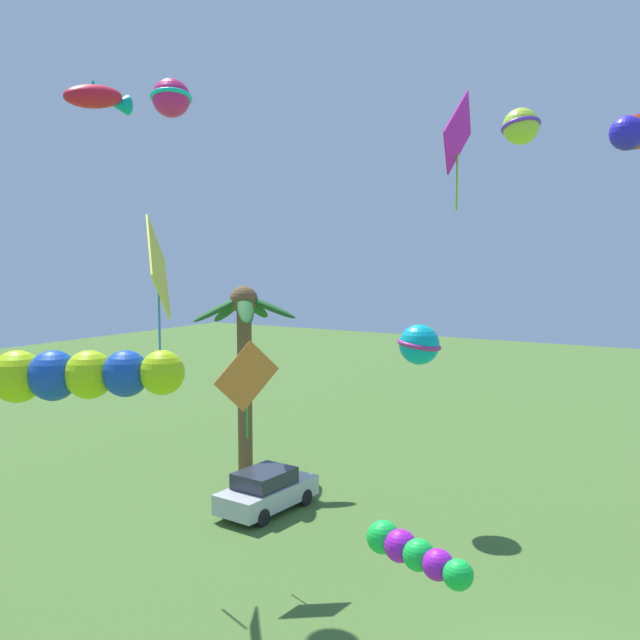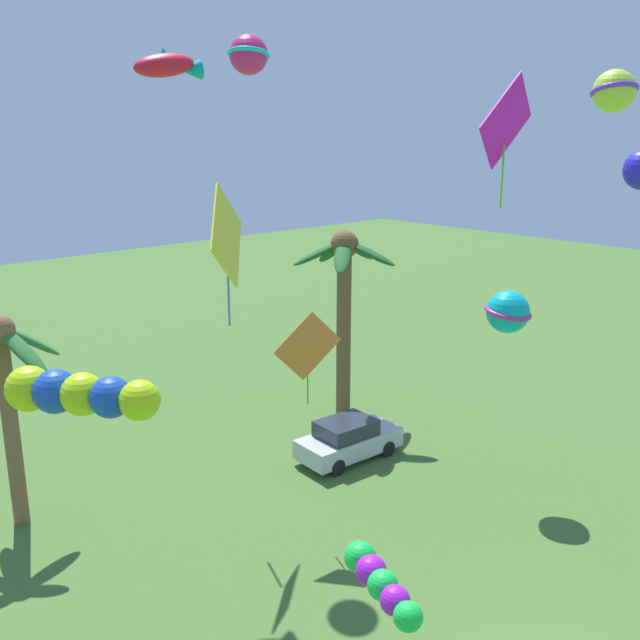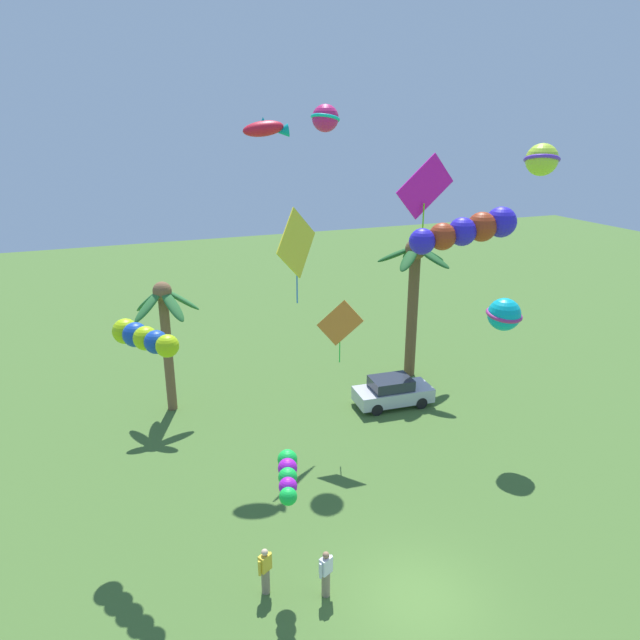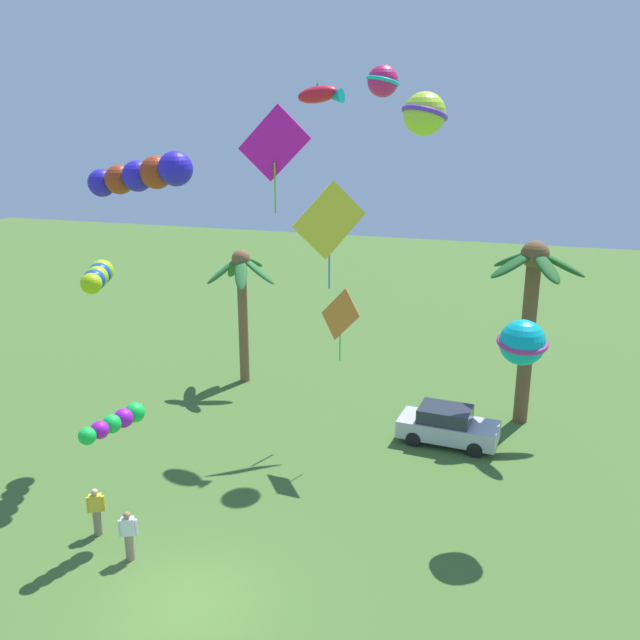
{
  "view_description": "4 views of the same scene",
  "coord_description": "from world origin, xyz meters",
  "px_view_note": "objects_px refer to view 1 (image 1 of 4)",
  "views": [
    {
      "loc": [
        -14.28,
        -2.58,
        9.0
      ],
      "look_at": [
        1.91,
        7.35,
        7.29
      ],
      "focal_mm": 39.18,
      "sensor_mm": 36.0,
      "label": 1
    },
    {
      "loc": [
        -11.69,
        -5.24,
        11.71
      ],
      "look_at": [
        -0.26,
        7.15,
        7.17
      ],
      "focal_mm": 39.83,
      "sensor_mm": 36.0,
      "label": 2
    },
    {
      "loc": [
        -7.82,
        -11.76,
        13.63
      ],
      "look_at": [
        -0.22,
        7.7,
        6.52
      ],
      "focal_mm": 32.41,
      "sensor_mm": 36.0,
      "label": 3
    },
    {
      "loc": [
        8.0,
        -13.17,
        12.4
      ],
      "look_at": [
        1.66,
        6.27,
        6.34
      ],
      "focal_mm": 37.55,
      "sensor_mm": 36.0,
      "label": 4
    }
  ],
  "objects_px": {
    "kite_ball_4": "(419,345)",
    "kite_tube_6": "(80,375)",
    "kite_diamond_8": "(247,377)",
    "kite_diamond_9": "(158,269)",
    "kite_ball_2": "(171,98)",
    "palm_tree_1": "(244,341)",
    "parked_car_0": "(267,490)",
    "kite_fish_3": "(97,97)",
    "kite_ball_0": "(521,126)",
    "kite_tube_1": "(414,553)",
    "kite_diamond_7": "(458,134)"
  },
  "relations": [
    {
      "from": "kite_tube_1",
      "to": "kite_ball_2",
      "type": "bearing_deg",
      "value": 62.98
    },
    {
      "from": "kite_ball_4",
      "to": "palm_tree_1",
      "type": "bearing_deg",
      "value": 88.99
    },
    {
      "from": "kite_ball_4",
      "to": "kite_diamond_9",
      "type": "bearing_deg",
      "value": 148.03
    },
    {
      "from": "kite_ball_2",
      "to": "kite_diamond_9",
      "type": "relative_size",
      "value": 0.42
    },
    {
      "from": "kite_ball_0",
      "to": "kite_diamond_7",
      "type": "relative_size",
      "value": 0.55
    },
    {
      "from": "kite_diamond_7",
      "to": "kite_ball_4",
      "type": "bearing_deg",
      "value": 29.66
    },
    {
      "from": "kite_fish_3",
      "to": "kite_diamond_9",
      "type": "xyz_separation_m",
      "value": [
        0.83,
        -1.38,
        -4.76
      ]
    },
    {
      "from": "kite_tube_1",
      "to": "kite_tube_6",
      "type": "bearing_deg",
      "value": 127.8
    },
    {
      "from": "kite_ball_0",
      "to": "kite_diamond_9",
      "type": "bearing_deg",
      "value": 119.74
    },
    {
      "from": "parked_car_0",
      "to": "kite_diamond_9",
      "type": "height_order",
      "value": "kite_diamond_9"
    },
    {
      "from": "kite_ball_2",
      "to": "kite_tube_6",
      "type": "height_order",
      "value": "kite_ball_2"
    },
    {
      "from": "kite_fish_3",
      "to": "kite_diamond_8",
      "type": "relative_size",
      "value": 0.76
    },
    {
      "from": "kite_fish_3",
      "to": "kite_ball_4",
      "type": "bearing_deg",
      "value": -35.98
    },
    {
      "from": "kite_fish_3",
      "to": "kite_tube_6",
      "type": "relative_size",
      "value": 0.72
    },
    {
      "from": "parked_car_0",
      "to": "kite_ball_0",
      "type": "bearing_deg",
      "value": -89.89
    },
    {
      "from": "parked_car_0",
      "to": "kite_diamond_8",
      "type": "distance_m",
      "value": 6.56
    },
    {
      "from": "kite_tube_1",
      "to": "kite_fish_3",
      "type": "bearing_deg",
      "value": 75.5
    },
    {
      "from": "kite_ball_0",
      "to": "kite_diamond_8",
      "type": "bearing_deg",
      "value": 120.77
    },
    {
      "from": "parked_car_0",
      "to": "palm_tree_1",
      "type": "bearing_deg",
      "value": 48.19
    },
    {
      "from": "kite_diamond_9",
      "to": "kite_ball_0",
      "type": "bearing_deg",
      "value": -60.26
    },
    {
      "from": "palm_tree_1",
      "to": "parked_car_0",
      "type": "bearing_deg",
      "value": -131.81
    },
    {
      "from": "kite_diamond_8",
      "to": "kite_tube_6",
      "type": "bearing_deg",
      "value": -160.38
    },
    {
      "from": "palm_tree_1",
      "to": "kite_diamond_9",
      "type": "bearing_deg",
      "value": -159.13
    },
    {
      "from": "kite_ball_0",
      "to": "kite_fish_3",
      "type": "bearing_deg",
      "value": 119.92
    },
    {
      "from": "palm_tree_1",
      "to": "kite_ball_0",
      "type": "xyz_separation_m",
      "value": [
        -2.72,
        -11.75,
        6.98
      ]
    },
    {
      "from": "kite_ball_4",
      "to": "kite_tube_6",
      "type": "distance_m",
      "value": 14.73
    },
    {
      "from": "kite_ball_4",
      "to": "kite_diamond_9",
      "type": "xyz_separation_m",
      "value": [
        -7.61,
        4.75,
        2.68
      ]
    },
    {
      "from": "parked_car_0",
      "to": "kite_ball_2",
      "type": "relative_size",
      "value": 2.23
    },
    {
      "from": "kite_diamond_7",
      "to": "kite_diamond_8",
      "type": "relative_size",
      "value": 0.98
    },
    {
      "from": "kite_tube_1",
      "to": "kite_tube_6",
      "type": "height_order",
      "value": "kite_tube_6"
    },
    {
      "from": "palm_tree_1",
      "to": "kite_diamond_9",
      "type": "xyz_separation_m",
      "value": [
        -7.75,
        -2.95,
        3.07
      ]
    },
    {
      "from": "palm_tree_1",
      "to": "kite_fish_3",
      "type": "distance_m",
      "value": 11.72
    },
    {
      "from": "kite_fish_3",
      "to": "kite_diamond_7",
      "type": "distance_m",
      "value": 10.14
    },
    {
      "from": "kite_tube_1",
      "to": "kite_diamond_7",
      "type": "xyz_separation_m",
      "value": [
        4.79,
        1.13,
        7.97
      ]
    },
    {
      "from": "palm_tree_1",
      "to": "kite_diamond_7",
      "type": "relative_size",
      "value": 2.85
    },
    {
      "from": "kite_ball_2",
      "to": "kite_ball_4",
      "type": "height_order",
      "value": "kite_ball_2"
    },
    {
      "from": "kite_tube_1",
      "to": "kite_fish_3",
      "type": "relative_size",
      "value": 1.03
    },
    {
      "from": "kite_tube_6",
      "to": "kite_diamond_7",
      "type": "xyz_separation_m",
      "value": [
        8.2,
        -3.27,
        4.73
      ]
    },
    {
      "from": "parked_car_0",
      "to": "kite_tube_6",
      "type": "bearing_deg",
      "value": -157.23
    },
    {
      "from": "kite_tube_6",
      "to": "kite_diamond_8",
      "type": "relative_size",
      "value": 1.04
    },
    {
      "from": "kite_ball_4",
      "to": "kite_diamond_8",
      "type": "xyz_separation_m",
      "value": [
        -6.48,
        2.5,
        -0.41
      ]
    },
    {
      "from": "palm_tree_1",
      "to": "kite_diamond_7",
      "type": "distance_m",
      "value": 14.58
    },
    {
      "from": "kite_tube_1",
      "to": "kite_diamond_8",
      "type": "xyz_separation_m",
      "value": [
        4.79,
        7.31,
        1.72
      ]
    },
    {
      "from": "kite_ball_2",
      "to": "kite_fish_3",
      "type": "height_order",
      "value": "kite_ball_2"
    },
    {
      "from": "palm_tree_1",
      "to": "kite_diamond_7",
      "type": "bearing_deg",
      "value": -120.14
    },
    {
      "from": "kite_fish_3",
      "to": "kite_tube_1",
      "type": "bearing_deg",
      "value": -104.5
    },
    {
      "from": "palm_tree_1",
      "to": "kite_fish_3",
      "type": "bearing_deg",
      "value": -169.58
    },
    {
      "from": "kite_ball_2",
      "to": "kite_diamond_7",
      "type": "height_order",
      "value": "kite_ball_2"
    },
    {
      "from": "palm_tree_1",
      "to": "kite_fish_3",
      "type": "relative_size",
      "value": 3.7
    },
    {
      "from": "kite_ball_4",
      "to": "kite_diamond_9",
      "type": "height_order",
      "value": "kite_diamond_9"
    }
  ]
}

